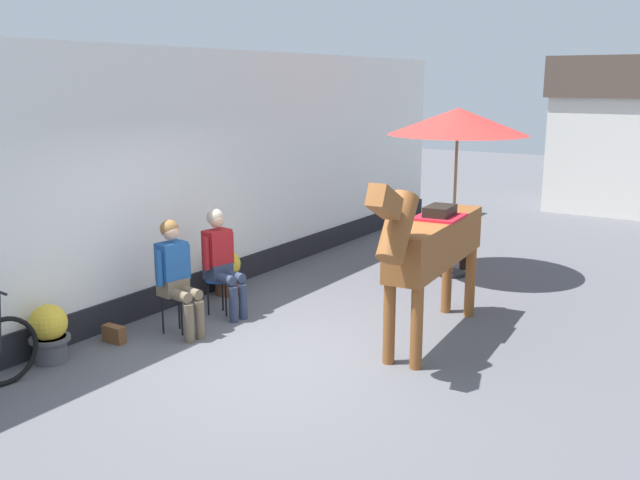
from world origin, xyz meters
The scene contains 10 objects.
ground_plane centered at (0.00, 3.00, 0.00)m, with size 40.00×40.00×0.00m, color #56565B.
pub_facade_wall centered at (-2.55, 1.50, 1.54)m, with size 0.34×14.00×3.40m.
distant_cottage centered at (1.40, 11.56, 1.80)m, with size 3.40×2.60×3.50m.
seated_visitor_near centered at (-1.57, -0.12, 0.78)m, with size 0.61×0.49×1.39m.
seated_visitor_far centered at (-1.59, 0.71, 0.78)m, with size 0.61×0.48×1.39m.
saddled_horse_center centered at (1.05, 1.31, 1.16)m, with size 0.61×3.00×2.06m.
flower_planter_near centered at (-2.14, -1.49, 0.33)m, with size 0.43×0.43×0.64m.
flower_planter_far centered at (-2.13, 1.44, 0.33)m, with size 0.43×0.43×0.64m.
cafe_parasol centered at (0.18, 4.10, 2.36)m, with size 2.10×2.10×2.58m.
satchel_bag centered at (-2.01, -0.73, 0.10)m, with size 0.28×0.12×0.20m, color brown.
Camera 1 is at (4.19, -5.93, 2.98)m, focal length 39.53 mm.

